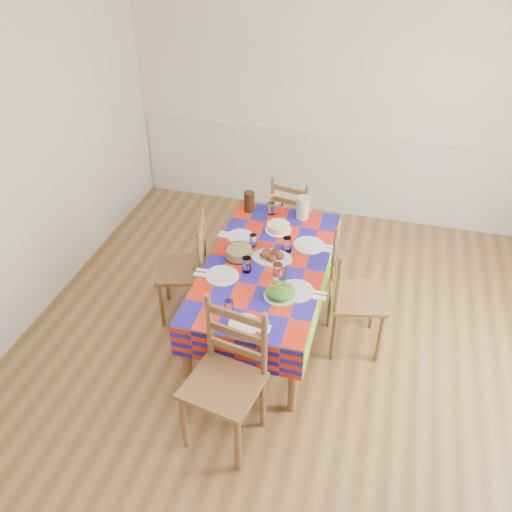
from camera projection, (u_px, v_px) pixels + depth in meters
The scene contains 22 objects.
room at pixel (296, 225), 3.43m from camera, with size 4.58×5.08×2.78m.
wainscot at pixel (339, 173), 5.88m from camera, with size 4.41×0.06×0.92m.
dining_table at pixel (267, 270), 4.28m from camera, with size 0.93×1.73×0.68m.
setting_near_head at pixel (239, 318), 3.69m from camera, with size 0.35×0.23×0.10m.
setting_left_near at pixel (230, 271), 4.10m from camera, with size 0.47×0.28×0.12m.
setting_left_far at pixel (244, 238), 4.48m from camera, with size 0.40×0.24×0.11m.
setting_right_near at pixel (290, 284), 3.98m from camera, with size 0.50×0.29×0.13m.
setting_right_far at pixel (302, 245), 4.39m from camera, with size 0.48×0.28×0.12m.
meat_platter at pixel (272, 256), 4.26m from camera, with size 0.33×0.23×0.06m.
salad_platter at pixel (280, 292), 3.89m from camera, with size 0.24×0.24×0.10m.
pasta_bowl at pixel (239, 253), 4.27m from camera, with size 0.22×0.22×0.08m.
cake at pixel (278, 227), 4.59m from camera, with size 0.23×0.23×0.06m.
serving_utensils at pixel (282, 272), 4.13m from camera, with size 0.13×0.29×0.01m.
flower_vase at pixel (271, 205), 4.78m from camera, with size 0.13×0.11×0.22m.
hot_sauce at pixel (282, 209), 4.77m from camera, with size 0.03×0.03×0.12m, color #B22F0E.
green_pitcher at pixel (303, 208), 4.72m from camera, with size 0.12×0.12×0.20m, color #A5C58B.
tea_pitcher at pixel (249, 202), 4.82m from camera, with size 0.09×0.09×0.19m, color black.
name_card at pixel (233, 331), 3.60m from camera, with size 0.07×0.02×0.02m, color silver.
chair_near at pixel (226, 380), 3.48m from camera, with size 0.53×0.52×1.04m.
chair_far at pixel (293, 218), 5.23m from camera, with size 0.45×0.44×0.89m.
chair_left at pixel (187, 269), 4.51m from camera, with size 0.50×0.51×0.95m.
chair_right at pixel (352, 297), 4.19m from camera, with size 0.50×0.52×0.99m.
Camera 1 is at (0.51, -2.86, 3.20)m, focal length 38.00 mm.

